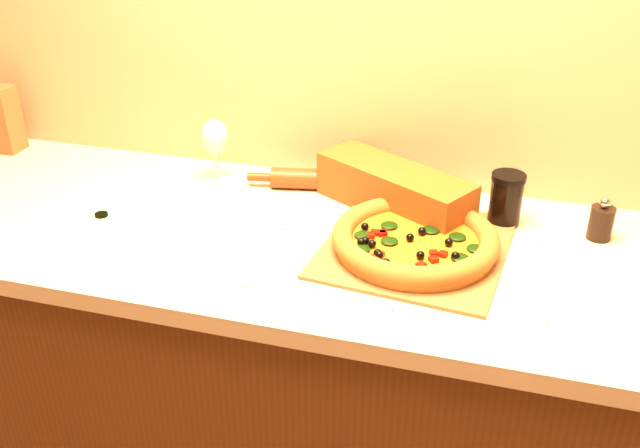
{
  "coord_description": "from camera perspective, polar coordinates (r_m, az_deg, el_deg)",
  "views": [
    {
      "loc": [
        0.34,
        0.12,
        1.67
      ],
      "look_at": [
        -0.02,
        1.38,
        0.96
      ],
      "focal_mm": 40.0,
      "sensor_mm": 36.0,
      "label": 1
    }
  ],
  "objects": [
    {
      "name": "dark_jar",
      "position": [
        1.64,
        14.65,
        1.96
      ],
      "size": [
        0.08,
        0.08,
        0.12
      ],
      "color": "black",
      "rests_on": "countertop"
    },
    {
      "name": "countertop",
      "position": [
        1.56,
        1.33,
        -1.86
      ],
      "size": [
        2.84,
        0.68,
        0.04
      ],
      "primitive_type": "cube",
      "color": "#BEAD94",
      "rests_on": "cabinet"
    },
    {
      "name": "paper_bag",
      "position": [
        2.16,
        -24.19,
        7.68
      ],
      "size": [
        0.09,
        0.07,
        0.18
      ],
      "primitive_type": "cube",
      "rotation": [
        0.0,
        0.0,
        0.02
      ],
      "color": "brown",
      "rests_on": "countertop"
    },
    {
      "name": "pepper_grinder",
      "position": [
        1.65,
        21.57,
        0.17
      ],
      "size": [
        0.05,
        0.05,
        0.1
      ],
      "color": "black",
      "rests_on": "countertop"
    },
    {
      "name": "bottle_cap",
      "position": [
        1.72,
        -17.09,
        0.72
      ],
      "size": [
        0.04,
        0.04,
        0.01
      ],
      "primitive_type": "cylinder",
      "rotation": [
        0.0,
        0.0,
        0.33
      ],
      "color": "black",
      "rests_on": "countertop"
    },
    {
      "name": "wine_glass",
      "position": [
        1.79,
        -8.41,
        6.82
      ],
      "size": [
        0.07,
        0.07,
        0.16
      ],
      "color": "silver",
      "rests_on": "countertop"
    },
    {
      "name": "pizza_peel",
      "position": [
        1.54,
        7.82,
        -1.49
      ],
      "size": [
        0.41,
        0.57,
        0.01
      ],
      "rotation": [
        0.0,
        0.0,
        -0.1
      ],
      "color": "brown",
      "rests_on": "countertop"
    },
    {
      "name": "bread_bag",
      "position": [
        1.66,
        5.94,
        2.77
      ],
      "size": [
        0.4,
        0.3,
        0.11
      ],
      "primitive_type": "cube",
      "rotation": [
        0.0,
        0.0,
        -0.51
      ],
      "color": "#603512",
      "rests_on": "countertop"
    },
    {
      "name": "pizza",
      "position": [
        1.5,
        7.61,
        -1.27
      ],
      "size": [
        0.35,
        0.35,
        0.05
      ],
      "color": "#BF8C2F",
      "rests_on": "pizza_peel"
    },
    {
      "name": "rolling_pin",
      "position": [
        1.76,
        0.3,
        3.58
      ],
      "size": [
        0.38,
        0.1,
        0.05
      ],
      "rotation": [
        0.0,
        0.0,
        0.19
      ],
      "color": "#5F2A10",
      "rests_on": "countertop"
    },
    {
      "name": "cabinet",
      "position": [
        1.83,
        1.17,
        -14.13
      ],
      "size": [
        2.8,
        0.65,
        0.86
      ],
      "primitive_type": "cube",
      "color": "#4D2D10",
      "rests_on": "ground"
    }
  ]
}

